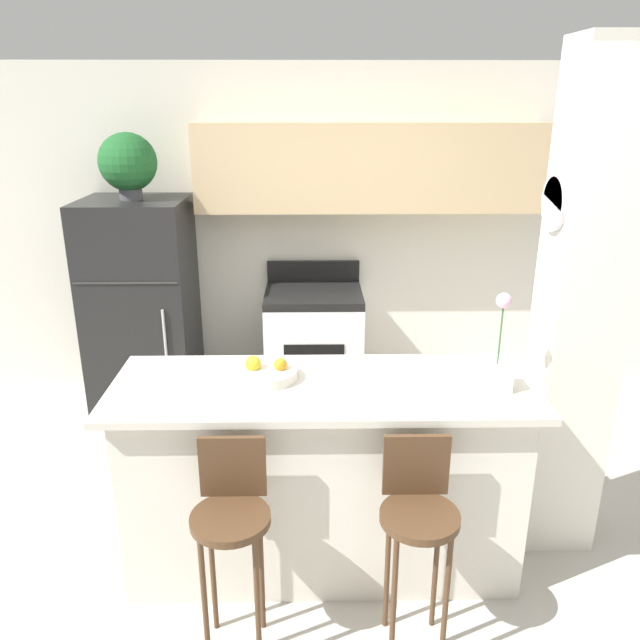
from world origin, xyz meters
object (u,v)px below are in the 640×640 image
(bar_stool_right, at_px, (418,518))
(potted_plant_on_fridge, at_px, (128,163))
(refrigerator, at_px, (142,307))
(orchid_vase, at_px, (497,365))
(fruit_bowl, at_px, (266,372))
(trash_bin, at_px, (221,395))
(stove_range, at_px, (314,346))
(bar_stool_left, at_px, (232,520))

(bar_stool_right, xyz_separation_m, potted_plant_on_fridge, (-1.71, 2.32, 1.22))
(refrigerator, distance_m, orchid_vase, 2.85)
(fruit_bowl, bearing_deg, refrigerator, 121.22)
(orchid_vase, height_order, trash_bin, orchid_vase)
(bar_stool_right, bearing_deg, refrigerator, 126.38)
(stove_range, xyz_separation_m, orchid_vase, (0.83, -1.91, 0.67))
(bar_stool_right, relative_size, potted_plant_on_fridge, 2.10)
(orchid_vase, bearing_deg, fruit_bowl, 173.34)
(trash_bin, bearing_deg, stove_range, 23.12)
(refrigerator, height_order, bar_stool_left, refrigerator)
(trash_bin, bearing_deg, fruit_bowl, -72.83)
(refrigerator, xyz_separation_m, bar_stool_right, (1.71, -2.32, -0.17))
(fruit_bowl, bearing_deg, trash_bin, 107.17)
(refrigerator, bearing_deg, orchid_vase, -41.28)
(stove_range, xyz_separation_m, bar_stool_right, (0.42, -2.37, 0.18))
(refrigerator, bearing_deg, potted_plant_on_fridge, 117.25)
(refrigerator, height_order, trash_bin, refrigerator)
(bar_stool_right, xyz_separation_m, fruit_bowl, (-0.65, 0.58, 0.40))
(stove_range, distance_m, bar_stool_right, 2.41)
(orchid_vase, xyz_separation_m, fruit_bowl, (-1.07, 0.13, -0.09))
(stove_range, bearing_deg, bar_stool_right, -80.00)
(bar_stool_right, relative_size, fruit_bowl, 3.29)
(orchid_vase, bearing_deg, potted_plant_on_fridge, 138.72)
(refrigerator, bearing_deg, bar_stool_right, -53.62)
(orchid_vase, bearing_deg, bar_stool_left, -159.01)
(bar_stool_left, xyz_separation_m, fruit_bowl, (0.12, 0.58, 0.40))
(refrigerator, relative_size, bar_stool_left, 1.66)
(bar_stool_left, xyz_separation_m, orchid_vase, (1.19, 0.46, 0.49))
(stove_range, height_order, fruit_bowl, fruit_bowl)
(refrigerator, xyz_separation_m, trash_bin, (0.60, -0.25, -0.62))
(orchid_vase, distance_m, fruit_bowl, 1.08)
(fruit_bowl, distance_m, trash_bin, 1.78)
(bar_stool_left, height_order, bar_stool_right, same)
(bar_stool_left, xyz_separation_m, bar_stool_right, (0.77, 0.00, 0.00))
(stove_range, distance_m, orchid_vase, 2.19)
(orchid_vase, distance_m, trash_bin, 2.41)
(potted_plant_on_fridge, bearing_deg, trash_bin, -23.02)
(fruit_bowl, xyz_separation_m, trash_bin, (-0.46, 1.49, -0.85))
(bar_stool_right, bearing_deg, bar_stool_left, 180.00)
(bar_stool_right, relative_size, orchid_vase, 2.09)
(stove_range, height_order, bar_stool_left, stove_range)
(potted_plant_on_fridge, relative_size, trash_bin, 1.21)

